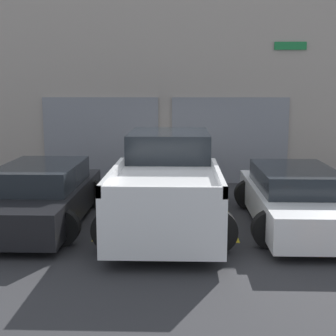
% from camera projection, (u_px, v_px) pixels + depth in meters
% --- Properties ---
extents(ground_plane, '(28.00, 28.00, 0.00)m').
position_uv_depth(ground_plane, '(169.00, 208.00, 10.96)').
color(ground_plane, '#2D2D30').
extents(shophouse_building, '(12.10, 0.68, 5.37)m').
position_uv_depth(shophouse_building, '(172.00, 92.00, 13.75)').
color(shophouse_building, '#9E9389').
rests_on(shophouse_building, ground).
extents(pickup_truck, '(2.50, 5.19, 1.79)m').
position_uv_depth(pickup_truck, '(168.00, 182.00, 9.75)').
color(pickup_truck, white).
rests_on(pickup_truck, ground).
extents(sedan_white, '(2.17, 4.36, 1.18)m').
position_uv_depth(sedan_white, '(295.00, 198.00, 9.47)').
color(sedan_white, white).
rests_on(sedan_white, ground).
extents(sedan_side, '(2.17, 4.24, 1.23)m').
position_uv_depth(sedan_side, '(41.00, 196.00, 9.62)').
color(sedan_side, black).
rests_on(sedan_side, ground).
extents(parking_stripe_left, '(0.12, 2.20, 0.01)m').
position_uv_depth(parking_stripe_left, '(104.00, 224.00, 9.66)').
color(parking_stripe_left, gold).
rests_on(parking_stripe_left, ground).
extents(parking_stripe_centre, '(0.12, 2.20, 0.01)m').
position_uv_depth(parking_stripe_centre, '(231.00, 225.00, 9.58)').
color(parking_stripe_centre, gold).
rests_on(parking_stripe_centre, ground).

